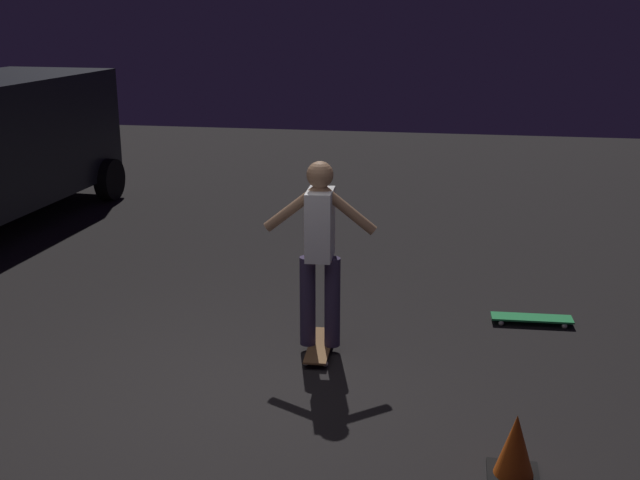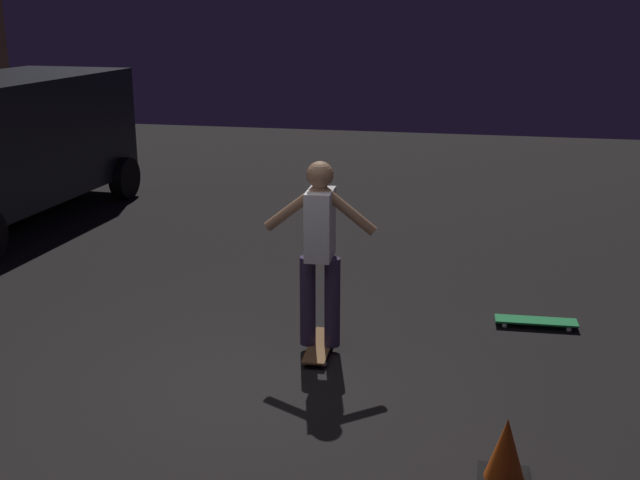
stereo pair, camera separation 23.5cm
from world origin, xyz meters
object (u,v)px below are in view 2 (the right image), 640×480
object	(u,v)px
skateboard_spare	(536,321)
traffic_cone	(506,453)
skater	(320,241)
skateboard_ridden	(320,346)

from	to	relation	value
skateboard_spare	traffic_cone	xyz separation A→B (m)	(-2.72, 0.34, 0.16)
traffic_cone	skater	bearing A→B (deg)	42.77
skateboard_spare	skateboard_ridden	bearing A→B (deg)	117.23
skateboard_ridden	skateboard_spare	xyz separation A→B (m)	(0.99, -1.93, 0.00)
skateboard_spare	skater	distance (m)	2.39
skater	traffic_cone	size ratio (longest dim) A/B	3.63
traffic_cone	skateboard_spare	bearing A→B (deg)	-7.07
skateboard_ridden	skateboard_spare	distance (m)	2.17
skater	traffic_cone	xyz separation A→B (m)	(-1.73, -1.60, -0.83)
skateboard_ridden	traffic_cone	xyz separation A→B (m)	(-1.73, -1.60, 0.16)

